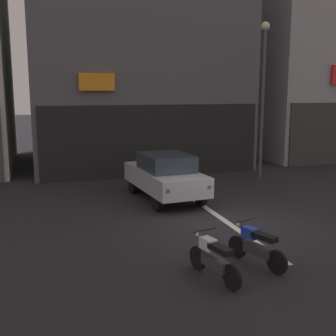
{
  "coord_description": "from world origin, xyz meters",
  "views": [
    {
      "loc": [
        -5.22,
        -10.84,
        3.85
      ],
      "look_at": [
        -1.3,
        2.0,
        1.4
      ],
      "focal_mm": 46.0,
      "sensor_mm": 36.0,
      "label": 1
    }
  ],
  "objects_px": {
    "motorcycle_white_row_leftmost": "(213,258)",
    "motorcycle_blue_row_left_mid": "(256,245)",
    "car_silver_crossing_near": "(165,175)",
    "street_lamp": "(263,85)"
  },
  "relations": [
    {
      "from": "street_lamp",
      "to": "motorcycle_blue_row_left_mid",
      "type": "height_order",
      "value": "street_lamp"
    },
    {
      "from": "street_lamp",
      "to": "motorcycle_white_row_leftmost",
      "type": "xyz_separation_m",
      "value": [
        -5.97,
        -8.9,
        -3.59
      ]
    },
    {
      "from": "car_silver_crossing_near",
      "to": "motorcycle_blue_row_left_mid",
      "type": "xyz_separation_m",
      "value": [
        0.26,
        -6.18,
        -0.43
      ]
    },
    {
      "from": "motorcycle_white_row_leftmost",
      "to": "motorcycle_blue_row_left_mid",
      "type": "height_order",
      "value": "same"
    },
    {
      "from": "street_lamp",
      "to": "motorcycle_blue_row_left_mid",
      "type": "bearing_deg",
      "value": -119.32
    },
    {
      "from": "car_silver_crossing_near",
      "to": "motorcycle_blue_row_left_mid",
      "type": "distance_m",
      "value": 6.2
    },
    {
      "from": "motorcycle_blue_row_left_mid",
      "to": "motorcycle_white_row_leftmost",
      "type": "bearing_deg",
      "value": -162.06
    },
    {
      "from": "motorcycle_white_row_leftmost",
      "to": "motorcycle_blue_row_left_mid",
      "type": "xyz_separation_m",
      "value": [
        1.18,
        0.38,
        0.0
      ]
    },
    {
      "from": "motorcycle_white_row_leftmost",
      "to": "car_silver_crossing_near",
      "type": "bearing_deg",
      "value": 82.02
    },
    {
      "from": "car_silver_crossing_near",
      "to": "motorcycle_white_row_leftmost",
      "type": "xyz_separation_m",
      "value": [
        -0.92,
        -6.57,
        -0.43
      ]
    }
  ]
}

